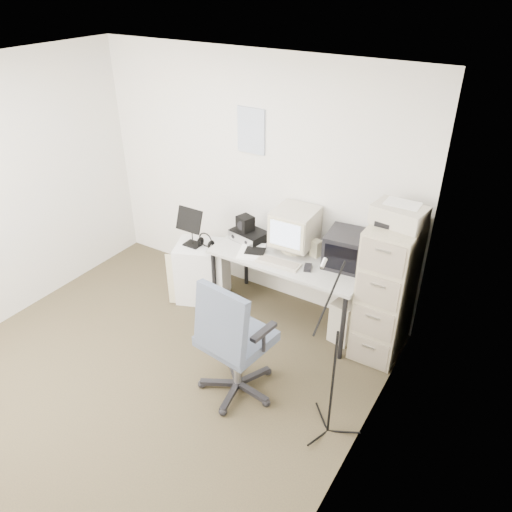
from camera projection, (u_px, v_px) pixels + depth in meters
The scene contains 22 objects.
floor at pixel (146, 380), 4.36m from camera, with size 3.60×3.60×0.01m, color #352E23.
ceiling at pixel (100, 83), 3.08m from camera, with size 3.60×3.60×0.01m, color white.
wall_back at pixel (254, 180), 5.04m from camera, with size 3.60×0.02×2.50m, color silver.
wall_right at pixel (353, 339), 2.91m from camera, with size 0.02×3.60×2.50m, color silver.
wall_calendar at pixel (251, 131), 4.78m from camera, with size 0.30×0.02×0.44m, color white.
filing_cabinet at pixel (387, 290), 4.40m from camera, with size 0.40×0.60×1.30m, color beige.
printer at pixel (399, 215), 4.04m from camera, with size 0.41×0.28×0.16m, color silver.
desk at pixel (289, 287), 4.95m from camera, with size 1.50×0.70×0.73m, color #B3B3B2.
crt_monitor at pixel (295, 230), 4.75m from camera, with size 0.39×0.41×0.43m, color silver.
crt_tv at pixel (346, 249), 4.55m from camera, with size 0.35×0.37×0.32m, color black.
desk_speaker at pixel (316, 248), 4.72m from camera, with size 0.09×0.09×0.16m, color beige.
keyboard at pixel (278, 263), 4.62m from camera, with size 0.41×0.15×0.02m, color silver.
mouse at pixel (308, 268), 4.54m from camera, with size 0.07×0.11×0.03m, color black.
radio_receiver at pixel (249, 235), 5.01m from camera, with size 0.35×0.25×0.10m, color black.
radio_speaker at pixel (245, 223), 4.97m from camera, with size 0.15×0.14×0.15m, color black.
papers at pixel (252, 251), 4.81m from camera, with size 0.23×0.32×0.02m, color white.
pc_tower at pixel (350, 316), 4.80m from camera, with size 0.20×0.46×0.43m, color silver.
office_chair at pixel (236, 336), 3.98m from camera, with size 0.66×0.66×1.15m, color slate.
side_cart at pixel (203, 272), 5.28m from camera, with size 0.52×0.41×0.64m, color silver.
music_stand at pixel (192, 227), 5.02m from camera, with size 0.29×0.15×0.42m, color black.
headphones at pixel (206, 243), 5.05m from camera, with size 0.18×0.18×0.03m, color black.
mic_stand at pixel (334, 369), 3.56m from camera, with size 0.02×0.02×1.28m, color black.
Camera 1 is at (2.50, -2.22, 3.15)m, focal length 35.00 mm.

